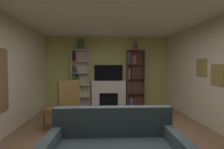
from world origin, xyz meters
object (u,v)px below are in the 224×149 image
vase_with_flowers (136,46)px  armchair (65,105)px  fireplace (109,93)px  tv (109,73)px  coffee_table (111,128)px  bookshelf_left (79,81)px  bookshelf_right (133,78)px  potted_plant (81,44)px

vase_with_flowers → armchair: (-2.20, -2.01, -1.73)m
fireplace → tv: 0.77m
coffee_table → bookshelf_left: bearing=107.6°
fireplace → bookshelf_right: bearing=2.0°
vase_with_flowers → bookshelf_right: bearing=146.3°
bookshelf_left → armchair: bearing=-92.1°
bookshelf_left → coffee_table: bookshelf_left is taller
fireplace → potted_plant: 2.12m
vase_with_flowers → armchair: size_ratio=0.36×
tv → bookshelf_left: size_ratio=0.50×
bookshelf_right → armchair: size_ratio=1.82×
vase_with_flowers → coffee_table: size_ratio=0.52×
potted_plant → bookshelf_right: bearing=1.6°
potted_plant → coffee_table: (0.90, -3.06, -2.00)m
potted_plant → armchair: 2.70m
tv → coffee_table: size_ratio=1.30×
armchair → bookshelf_left: bearing=87.9°
tv → armchair: 2.54m
tv → vase_with_flowers: 1.44m
tv → potted_plant: potted_plant is taller
bookshelf_right → vase_with_flowers: size_ratio=5.02×
fireplace → bookshelf_right: 1.11m
fireplace → armchair: 2.35m
bookshelf_left → vase_with_flowers: bearing=-0.9°
fireplace → armchair: size_ratio=1.15×
potted_plant → vase_with_flowers: bearing=0.0°
potted_plant → armchair: (-0.15, -2.01, -1.81)m
bookshelf_left → bookshelf_right: size_ratio=1.00×
potted_plant → bookshelf_left: bearing=156.4°
bookshelf_right → vase_with_flowers: bearing=-33.7°
bookshelf_right → potted_plant: potted_plant is taller
bookshelf_left → bookshelf_right: (2.05, 0.02, 0.13)m
bookshelf_right → potted_plant: size_ratio=5.34×
potted_plant → coffee_table: 3.76m
tv → bookshelf_right: bearing=-3.9°
tv → bookshelf_right: size_ratio=0.50×
coffee_table → potted_plant: bearing=106.4°
fireplace → coffee_table: size_ratio=1.65×
bookshelf_left → vase_with_flowers: 2.50m
vase_with_flowers → coffee_table: (-1.15, -3.06, -1.92)m
tv → potted_plant: 1.50m
bookshelf_right → armchair: (-2.12, -2.06, -0.54)m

